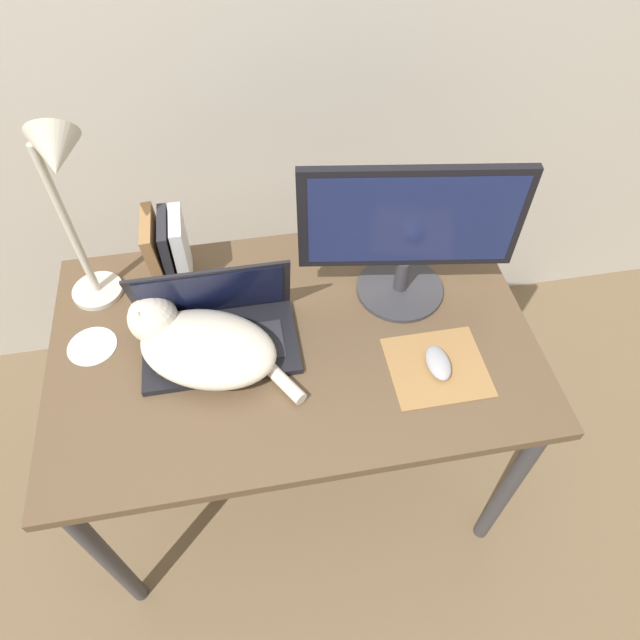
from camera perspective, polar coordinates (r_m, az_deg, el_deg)
The scene contains 10 objects.
ground_plane at distance 1.95m, azimuth -0.11°, elevation -24.35°, with size 12.00×12.00×0.00m, color brown.
desk at distance 1.49m, azimuth -2.64°, elevation -3.66°, with size 1.19×0.75×0.76m.
laptop at distance 1.40m, azimuth -10.15°, elevation -0.90°, with size 0.37×0.22×0.23m.
cat at distance 1.36m, azimuth -12.03°, elevation -2.27°, with size 0.40×0.33×0.14m.
external_monitor at distance 1.38m, azimuth 8.89°, elevation 8.69°, with size 0.52×0.23×0.39m.
mousepad at distance 1.39m, azimuth 11.61°, elevation -4.62°, with size 0.23×0.21×0.00m.
computer_mouse at distance 1.38m, azimuth 11.74°, elevation -4.21°, with size 0.06×0.10×0.03m.
book_row at distance 1.52m, azimuth -14.92°, elevation 6.70°, with size 0.10×0.15×0.20m.
desk_lamp at distance 1.36m, azimuth -24.18°, elevation 11.86°, with size 0.17×0.17×0.52m.
cd_disc at distance 1.51m, azimuth -21.83°, elevation -2.45°, with size 0.12×0.12×0.00m.
Camera 1 is at (-0.08, -0.48, 1.88)m, focal length 32.00 mm.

